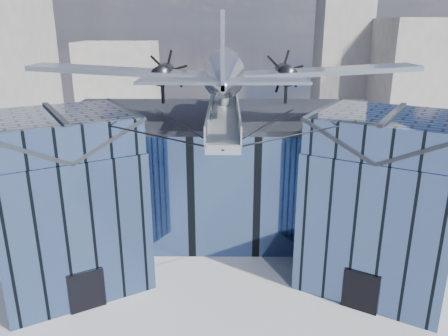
{
  "coord_description": "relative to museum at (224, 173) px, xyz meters",
  "views": [
    {
      "loc": [
        0.16,
        -27.74,
        17.02
      ],
      "look_at": [
        0.0,
        2.0,
        7.2
      ],
      "focal_mm": 35.0,
      "sensor_mm": 36.0,
      "label": 1
    }
  ],
  "objects": [
    {
      "name": "bg_towers",
      "position": [
        1.45,
        44.67,
        4.47
      ],
      "size": [
        77.0,
        24.5,
        26.0
      ],
      "color": "gray",
      "rests_on": "ground"
    },
    {
      "name": "ground_plane",
      "position": [
        -0.0,
        -5.82,
        -5.54
      ],
      "size": [
        120.0,
        120.0,
        0.0
      ],
      "primitive_type": "plane",
      "color": "gray"
    },
    {
      "name": "museum",
      "position": [
        0.0,
        0.0,
        0.0
      ],
      "size": [
        32.88,
        24.5,
        17.6
      ],
      "color": "#3F5782",
      "rests_on": "ground"
    }
  ]
}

